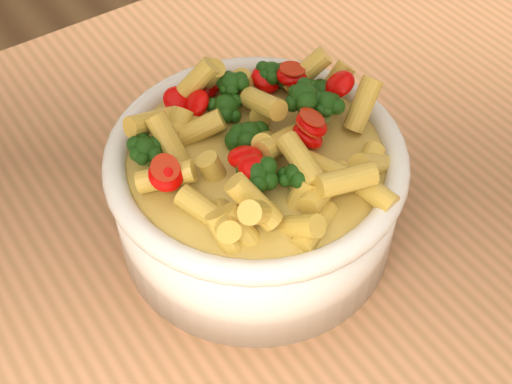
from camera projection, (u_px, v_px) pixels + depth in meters
serving_bowl at (256, 191)px, 0.54m from camera, size 0.22×0.22×0.09m
pasta_salad at (256, 135)px, 0.49m from camera, size 0.17×0.17×0.04m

